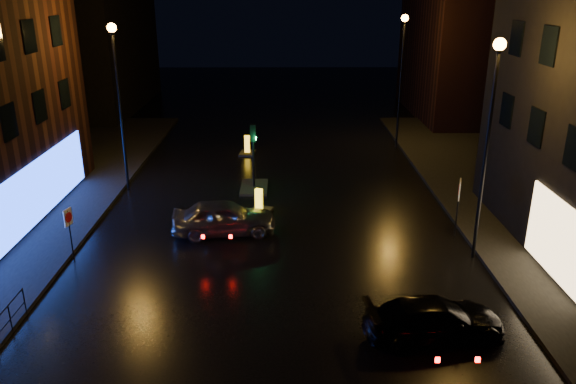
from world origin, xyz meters
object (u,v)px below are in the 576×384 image
(bollard_far, at_px, (247,150))
(bollard_near, at_px, (259,208))
(silver_hatchback, at_px, (224,217))
(dark_sedan, at_px, (435,319))
(road_sign_left, at_px, (69,221))
(traffic_signal, at_px, (254,179))
(road_sign_right, at_px, (459,194))

(bollard_far, bearing_deg, bollard_near, -76.34)
(silver_hatchback, relative_size, dark_sedan, 1.02)
(road_sign_left, bearing_deg, bollard_far, 81.15)
(bollard_near, height_order, road_sign_left, road_sign_left)
(dark_sedan, xyz_separation_m, bollard_far, (-6.82, 19.72, -0.36))
(silver_hatchback, bearing_deg, traffic_signal, -16.26)
(silver_hatchback, height_order, road_sign_left, road_sign_left)
(dark_sedan, xyz_separation_m, road_sign_right, (2.76, 7.31, 1.27))
(traffic_signal, bearing_deg, silver_hatchback, -99.96)
(bollard_far, bearing_deg, silver_hatchback, -84.20)
(bollard_near, bearing_deg, road_sign_right, 5.94)
(traffic_signal, relative_size, silver_hatchback, 0.79)
(road_sign_left, height_order, road_sign_right, road_sign_right)
(bollard_far, relative_size, road_sign_left, 0.71)
(silver_hatchback, bearing_deg, bollard_near, -37.37)
(dark_sedan, bearing_deg, bollard_near, 21.81)
(silver_hatchback, distance_m, road_sign_right, 9.92)
(dark_sedan, relative_size, bollard_far, 2.92)
(bollard_far, xyz_separation_m, road_sign_left, (-5.96, -14.34, 1.29))
(dark_sedan, bearing_deg, traffic_signal, 16.59)
(silver_hatchback, xyz_separation_m, road_sign_left, (-5.70, -2.24, 0.80))
(road_sign_left, bearing_deg, bollard_near, 46.47)
(bollard_near, xyz_separation_m, road_sign_left, (-7.09, -4.56, 1.29))
(traffic_signal, xyz_separation_m, road_sign_right, (8.85, -6.01, 1.39))
(bollard_near, xyz_separation_m, road_sign_right, (8.45, -2.64, 1.63))
(traffic_signal, xyz_separation_m, silver_hatchback, (-1.00, -5.69, 0.24))
(traffic_signal, relative_size, road_sign_left, 1.67)
(traffic_signal, distance_m, silver_hatchback, 5.78)
(traffic_signal, xyz_separation_m, bollard_far, (-0.73, 6.41, -0.24))
(dark_sedan, distance_m, road_sign_right, 7.91)
(road_sign_right, bearing_deg, dark_sedan, 86.79)
(silver_hatchback, relative_size, road_sign_right, 1.74)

